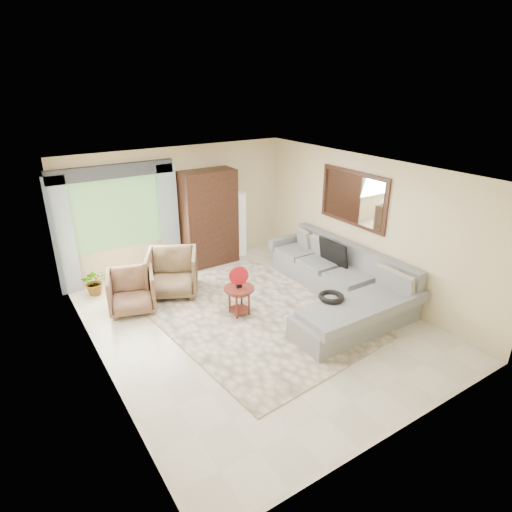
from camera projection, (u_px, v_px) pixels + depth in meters
ground at (255, 322)px, 7.36m from camera, size 6.00×6.00×0.00m
area_rug at (254, 315)px, 7.55m from camera, size 3.36×4.26×0.02m
sectional_sofa at (340, 286)px, 8.01m from camera, size 2.30×3.46×0.90m
tv_screen at (333, 253)px, 8.38m from camera, size 0.14×0.74×0.48m
garden_hose at (331, 297)px, 7.05m from camera, size 0.43×0.43×0.09m
coffee_table at (239, 301)px, 7.49m from camera, size 0.53×0.53×0.53m
red_disc at (239, 276)px, 7.30m from camera, size 0.32×0.15×0.34m
armchair_left at (132, 291)px, 7.61m from camera, size 1.00×1.01×0.74m
armchair_right at (172, 273)px, 8.19m from camera, size 1.25×1.26×0.86m
potted_plant at (95, 282)px, 8.22m from camera, size 0.54×0.49×0.52m
armoire at (209, 218)px, 9.34m from camera, size 1.20×0.55×2.10m
floor_lamp at (239, 224)px, 9.91m from camera, size 0.24×0.24×1.50m
window at (116, 214)px, 8.45m from camera, size 1.80×0.04×1.40m
curtain_left at (63, 237)px, 7.95m from camera, size 0.40×0.08×2.30m
curtain_right at (169, 218)px, 9.00m from camera, size 0.40×0.08×2.30m
valance at (112, 172)px, 8.07m from camera, size 2.40×0.12×0.26m
wall_mirror at (353, 198)px, 8.19m from camera, size 0.05×1.70×1.05m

